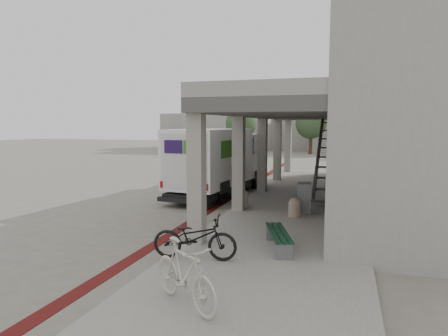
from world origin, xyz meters
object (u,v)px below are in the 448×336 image
(fedex_truck, at_px, (218,160))
(utility_cabinet, at_px, (304,198))
(bicycle_cream, at_px, (185,274))
(bench, at_px, (278,237))
(bicycle_black, at_px, (195,237))

(fedex_truck, xyz_separation_m, utility_cabinet, (4.00, -3.06, -0.91))
(bicycle_cream, bearing_deg, fedex_truck, 50.91)
(bench, height_order, bicycle_cream, bicycle_cream)
(fedex_truck, bearing_deg, bicycle_black, -69.62)
(fedex_truck, relative_size, bicycle_cream, 3.85)
(bicycle_cream, bearing_deg, bicycle_black, 53.01)
(fedex_truck, height_order, bicycle_black, fedex_truck)
(fedex_truck, bearing_deg, bench, -56.28)
(fedex_truck, distance_m, utility_cabinet, 5.12)
(bench, distance_m, bicycle_black, 2.06)
(fedex_truck, distance_m, bicycle_cream, 11.08)
(utility_cabinet, bearing_deg, fedex_truck, 137.41)
(utility_cabinet, xyz_separation_m, bicycle_black, (-1.80, -5.42, -0.01))
(utility_cabinet, bearing_deg, bicycle_cream, -103.60)
(utility_cabinet, height_order, bicycle_black, utility_cabinet)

